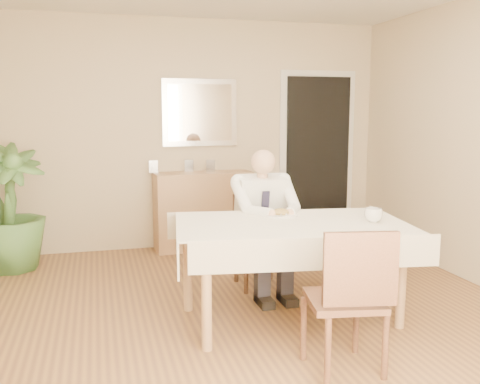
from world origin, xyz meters
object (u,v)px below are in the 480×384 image
object	(u,v)px
dining_table	(291,233)
chair_far	(257,234)
chair_near	(351,294)
seated_man	(266,215)
sideboard	(203,210)
coffee_mug	(373,215)
potted_palm	(8,207)

from	to	relation	value
dining_table	chair_far	world-z (taller)	chair_far
chair_near	seated_man	bearing A→B (deg)	101.84
chair_far	sideboard	distance (m)	1.40
seated_man	chair_near	bearing A→B (deg)	-88.79
sideboard	coffee_mug	bearing A→B (deg)	-74.37
chair_far	coffee_mug	distance (m)	1.24
chair_far	sideboard	bearing A→B (deg)	95.29
seated_man	sideboard	bearing A→B (deg)	97.47
chair_far	potted_palm	bearing A→B (deg)	150.95
coffee_mug	dining_table	bearing A→B (deg)	165.62
seated_man	potted_palm	world-z (taller)	potted_palm
dining_table	chair_near	world-z (taller)	chair_near
sideboard	potted_palm	bearing A→B (deg)	-173.93
dining_table	coffee_mug	bearing A→B (deg)	-6.37
chair_far	sideboard	size ratio (longest dim) A/B	0.75
seated_man	potted_palm	xyz separation A→B (m)	(-2.24, 1.34, -0.06)
chair_far	coffee_mug	size ratio (longest dim) A/B	6.32
potted_palm	dining_table	bearing A→B (deg)	-40.85
dining_table	potted_palm	distance (m)	2.96
potted_palm	coffee_mug	bearing A→B (deg)	-36.38
seated_man	potted_palm	bearing A→B (deg)	149.05
dining_table	chair_near	bearing A→B (deg)	-80.01
dining_table	sideboard	world-z (taller)	sideboard
chair_near	chair_far	bearing A→B (deg)	101.65
dining_table	chair_near	distance (m)	0.94
seated_man	coffee_mug	world-z (taller)	seated_man
chair_far	seated_man	distance (m)	0.36
chair_far	seated_man	world-z (taller)	seated_man
chair_far	potted_palm	world-z (taller)	potted_palm
chair_near	sideboard	distance (m)	3.19
chair_near	potted_palm	distance (m)	3.65
chair_far	chair_near	size ratio (longest dim) A/B	0.91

